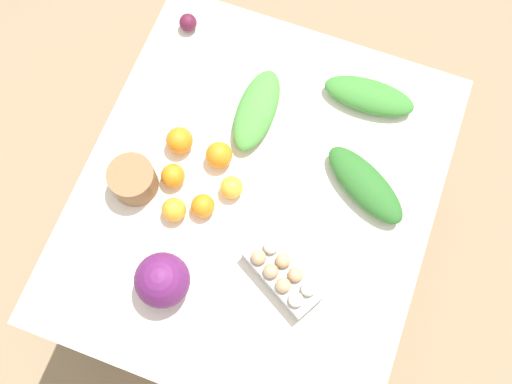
# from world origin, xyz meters

# --- Properties ---
(ground_plane) EXTENTS (8.00, 8.00, 0.00)m
(ground_plane) POSITION_xyz_m (0.00, 0.00, 0.00)
(ground_plane) COLOR #937A5B
(dining_table) EXTENTS (1.20, 1.04, 0.78)m
(dining_table) POSITION_xyz_m (0.00, 0.00, 0.67)
(dining_table) COLOR silver
(dining_table) RESTS_ON ground_plane
(cabbage_purple) EXTENTS (0.15, 0.15, 0.15)m
(cabbage_purple) POSITION_xyz_m (-0.34, 0.15, 0.85)
(cabbage_purple) COLOR #601E5B
(cabbage_purple) RESTS_ON dining_table
(egg_carton) EXTENTS (0.20, 0.26, 0.09)m
(egg_carton) POSITION_xyz_m (-0.21, -0.16, 0.82)
(egg_carton) COLOR #A8A8A3
(egg_carton) RESTS_ON dining_table
(paper_bag) EXTENTS (0.14, 0.14, 0.10)m
(paper_bag) POSITION_xyz_m (-0.10, 0.35, 0.82)
(paper_bag) COLOR olive
(paper_bag) RESTS_ON dining_table
(greens_bunch_kale) EXTENTS (0.29, 0.13, 0.07)m
(greens_bunch_kale) POSITION_xyz_m (0.25, 0.09, 0.81)
(greens_bunch_kale) COLOR #4C933D
(greens_bunch_kale) RESTS_ON dining_table
(greens_bunch_beet_tops) EXTENTS (0.25, 0.31, 0.07)m
(greens_bunch_beet_tops) POSITION_xyz_m (0.13, -0.30, 0.81)
(greens_bunch_beet_tops) COLOR #2D6B28
(greens_bunch_beet_tops) RESTS_ON dining_table
(greens_bunch_dandelion) EXTENTS (0.12, 0.29, 0.07)m
(greens_bunch_dandelion) POSITION_xyz_m (0.41, -0.22, 0.81)
(greens_bunch_dandelion) COLOR #3D8433
(greens_bunch_dandelion) RESTS_ON dining_table
(beet_root) EXTENTS (0.06, 0.06, 0.06)m
(beet_root) POSITION_xyz_m (0.47, 0.41, 0.80)
(beet_root) COLOR #5B1933
(beet_root) RESTS_ON dining_table
(orange_0) EXTENTS (0.07, 0.07, 0.07)m
(orange_0) POSITION_xyz_m (-0.02, 0.07, 0.81)
(orange_0) COLOR #F9A833
(orange_0) RESTS_ON dining_table
(orange_1) EXTENTS (0.07, 0.07, 0.07)m
(orange_1) POSITION_xyz_m (-0.04, 0.25, 0.81)
(orange_1) COLOR orange
(orange_1) RESTS_ON dining_table
(orange_2) EXTENTS (0.07, 0.07, 0.07)m
(orange_2) POSITION_xyz_m (-0.10, 0.13, 0.81)
(orange_2) COLOR orange
(orange_2) RESTS_ON dining_table
(orange_3) EXTENTS (0.07, 0.07, 0.07)m
(orange_3) POSITION_xyz_m (-0.14, 0.20, 0.81)
(orange_3) COLOR orange
(orange_3) RESTS_ON dining_table
(orange_4) EXTENTS (0.08, 0.08, 0.08)m
(orange_4) POSITION_xyz_m (0.06, 0.14, 0.82)
(orange_4) COLOR orange
(orange_4) RESTS_ON dining_table
(orange_5) EXTENTS (0.08, 0.08, 0.08)m
(orange_5) POSITION_xyz_m (0.07, 0.27, 0.82)
(orange_5) COLOR orange
(orange_5) RESTS_ON dining_table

